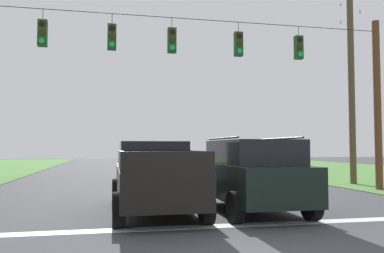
% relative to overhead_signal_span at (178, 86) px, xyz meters
% --- Properties ---
extents(stop_bar_stripe, '(14.23, 0.45, 0.01)m').
position_rel_overhead_signal_span_xyz_m(stop_bar_stripe, '(-0.00, -5.85, -4.12)').
color(stop_bar_stripe, white).
rests_on(stop_bar_stripe, ground).
extents(lane_dash_0, '(2.50, 0.15, 0.01)m').
position_rel_overhead_signal_span_xyz_m(lane_dash_0, '(-0.00, 0.15, -4.12)').
color(lane_dash_0, white).
rests_on(lane_dash_0, ground).
extents(lane_dash_1, '(2.50, 0.15, 0.01)m').
position_rel_overhead_signal_span_xyz_m(lane_dash_1, '(-0.00, 6.95, -4.12)').
color(lane_dash_1, white).
rests_on(lane_dash_1, ground).
extents(lane_dash_2, '(2.50, 0.15, 0.01)m').
position_rel_overhead_signal_span_xyz_m(lane_dash_2, '(-0.00, 14.85, -4.12)').
color(lane_dash_2, white).
rests_on(lane_dash_2, ground).
extents(lane_dash_3, '(2.50, 0.15, 0.01)m').
position_rel_overhead_signal_span_xyz_m(lane_dash_3, '(-0.00, 23.71, -4.12)').
color(lane_dash_3, white).
rests_on(lane_dash_3, ground).
extents(overhead_signal_span, '(17.38, 0.31, 7.16)m').
position_rel_overhead_signal_span_xyz_m(overhead_signal_span, '(0.00, 0.00, 0.00)').
color(overhead_signal_span, brown).
rests_on(overhead_signal_span, ground).
extents(pickup_truck, '(2.30, 5.41, 1.95)m').
position_rel_overhead_signal_span_xyz_m(pickup_truck, '(-1.27, -3.70, -3.15)').
color(pickup_truck, black).
rests_on(pickup_truck, ground).
extents(suv_black, '(2.22, 4.81, 2.05)m').
position_rel_overhead_signal_span_xyz_m(suv_black, '(1.37, -4.09, -3.06)').
color(suv_black, black).
rests_on(suv_black, ground).
extents(distant_car_crossing_white, '(2.26, 4.42, 1.52)m').
position_rel_overhead_signal_span_xyz_m(distant_car_crossing_white, '(7.71, 16.13, -3.33)').
color(distant_car_crossing_white, silver).
rests_on(distant_car_crossing_white, ground).
extents(distant_car_oncoming, '(2.14, 4.36, 1.52)m').
position_rel_overhead_signal_span_xyz_m(distant_car_oncoming, '(6.85, 7.99, -3.33)').
color(distant_car_oncoming, slate).
rests_on(distant_car_oncoming, ground).
extents(utility_pole_mid_right, '(0.31, 1.68, 9.95)m').
position_rel_overhead_signal_span_xyz_m(utility_pole_mid_right, '(9.06, 2.54, 0.82)').
color(utility_pole_mid_right, brown).
rests_on(utility_pole_mid_right, ground).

